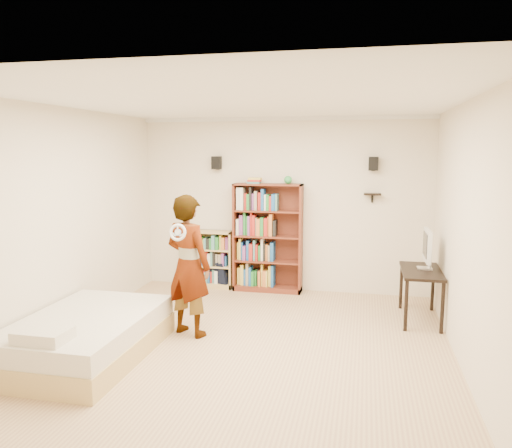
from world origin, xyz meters
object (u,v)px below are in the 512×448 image
Objects in this scene: computer_desk at (420,295)px; person at (188,265)px; tall_bookshelf at (268,238)px; daybed at (86,331)px; low_bookshelf at (211,259)px.

computer_desk is 0.58× the size of person.
tall_bookshelf reaches higher than computer_desk.
low_bookshelf is at bearing 81.15° from daybed.
tall_bookshelf is at bearing -1.09° from low_bookshelf.
person is (-2.76, -1.12, 0.51)m from computer_desk.
tall_bookshelf is 2.12m from person.
computer_desk is (3.14, -0.95, -0.12)m from low_bookshelf.
person reaches higher than low_bookshelf.
person reaches higher than tall_bookshelf.
person is at bearing -79.49° from low_bookshelf.
daybed is 1.34m from person.
tall_bookshelf is 1.84× the size of low_bookshelf.
low_bookshelf is at bearing 178.91° from tall_bookshelf.
person is (0.38, -2.07, 0.39)m from low_bookshelf.
computer_desk is at bearing -16.86° from low_bookshelf.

